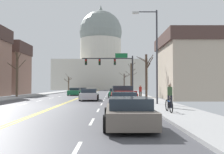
% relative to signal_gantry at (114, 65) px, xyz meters
% --- Properties ---
extents(ground, '(20.00, 180.00, 0.20)m').
position_rel_signal_gantry_xyz_m(ground, '(-4.73, -17.84, -4.79)').
color(ground, '#47474C').
extents(signal_gantry, '(7.91, 0.41, 6.49)m').
position_rel_signal_gantry_xyz_m(signal_gantry, '(0.00, 0.00, 0.00)').
color(signal_gantry, '#28282D').
rests_on(signal_gantry, ground).
extents(street_lamp_right, '(2.14, 0.24, 7.89)m').
position_rel_signal_gantry_xyz_m(street_lamp_right, '(3.20, -17.27, -0.02)').
color(street_lamp_right, '#333338').
rests_on(street_lamp_right, ground).
extents(capitol_building, '(34.35, 18.69, 33.27)m').
position_rel_signal_gantry_xyz_m(capitol_building, '(-4.73, 58.17, 7.91)').
color(capitol_building, beige).
rests_on(capitol_building, ground).
extents(sedan_near_00, '(2.11, 4.50, 1.23)m').
position_rel_signal_gantry_xyz_m(sedan_near_00, '(0.23, -3.03, -4.23)').
color(sedan_near_00, '#1E7247').
rests_on(sedan_near_00, ground).
extents(sedan_near_01, '(2.18, 4.54, 1.29)m').
position_rel_signal_gantry_xyz_m(sedan_near_01, '(-2.88, -9.86, -4.20)').
color(sedan_near_01, silver).
rests_on(sedan_near_01, ground).
extents(pickup_truck_near_02, '(2.41, 5.54, 1.64)m').
position_rel_signal_gantry_xyz_m(pickup_truck_near_02, '(0.69, -15.37, -4.07)').
color(pickup_truck_near_02, maroon).
rests_on(pickup_truck_near_02, ground).
extents(sedan_near_03, '(1.96, 4.67, 1.25)m').
position_rel_signal_gantry_xyz_m(sedan_near_03, '(0.45, -21.75, -4.22)').
color(sedan_near_03, '#9EA3A8').
rests_on(sedan_near_03, ground).
extents(sedan_near_04, '(2.06, 4.70, 1.19)m').
position_rel_signal_gantry_xyz_m(sedan_near_04, '(0.38, -27.65, -4.24)').
color(sedan_near_04, '#6B6056').
rests_on(sedan_near_04, ground).
extents(sedan_oncoming_00, '(2.08, 4.43, 1.26)m').
position_rel_signal_gantry_xyz_m(sedan_oncoming_00, '(-6.62, 4.20, -4.21)').
color(sedan_oncoming_00, '#1E7247').
rests_on(sedan_oncoming_00, ground).
extents(sedan_oncoming_01, '(2.11, 4.48, 1.17)m').
position_rel_signal_gantry_xyz_m(sedan_oncoming_01, '(-6.70, 15.66, -4.25)').
color(sedan_oncoming_01, '#6B6056').
rests_on(sedan_oncoming_01, ground).
extents(flank_building_01, '(8.47, 7.23, 9.69)m').
position_rel_signal_gantry_xyz_m(flank_building_01, '(-20.68, 8.56, 0.10)').
color(flank_building_01, '#8C6656').
rests_on(flank_building_01, ground).
extents(flank_building_02, '(14.23, 9.75, 7.92)m').
position_rel_signal_gantry_xyz_m(flank_building_02, '(12.87, -7.65, -0.80)').
color(flank_building_02, '#B2A38E').
rests_on(flank_building_02, ground).
extents(bare_tree_00, '(2.63, 1.07, 6.53)m').
position_rel_signal_gantry_xyz_m(bare_tree_00, '(3.90, 16.02, -1.36)').
color(bare_tree_00, '#4C3D2D').
rests_on(bare_tree_00, ground).
extents(bare_tree_01, '(2.61, 1.74, 6.20)m').
position_rel_signal_gantry_xyz_m(bare_tree_01, '(-13.37, -4.05, -1.42)').
color(bare_tree_01, '#4C3D2D').
rests_on(bare_tree_01, ground).
extents(bare_tree_02, '(2.10, 1.85, 5.47)m').
position_rel_signal_gantry_xyz_m(bare_tree_02, '(4.06, -6.69, -1.65)').
color(bare_tree_02, '#423328').
rests_on(bare_tree_02, ground).
extents(bare_tree_03, '(2.39, 2.31, 4.98)m').
position_rel_signal_gantry_xyz_m(bare_tree_03, '(-12.75, 32.72, -2.49)').
color(bare_tree_03, brown).
rests_on(bare_tree_03, ground).
extents(bare_tree_04, '(3.04, 1.75, 5.11)m').
position_rel_signal_gantry_xyz_m(bare_tree_04, '(3.12, 30.72, -2.03)').
color(bare_tree_04, '#423328').
rests_on(bare_tree_04, ground).
extents(pedestrian_00, '(0.35, 0.34, 1.66)m').
position_rel_signal_gantry_xyz_m(pedestrian_00, '(3.68, -20.87, -3.74)').
color(pedestrian_00, black).
rests_on(pedestrian_00, ground).
extents(pedestrian_01, '(0.35, 0.34, 1.59)m').
position_rel_signal_gantry_xyz_m(pedestrian_01, '(3.13, -8.07, -3.79)').
color(pedestrian_01, '#4C4238').
rests_on(pedestrian_01, ground).
extents(bicycle_parked, '(0.12, 1.77, 0.85)m').
position_rel_signal_gantry_xyz_m(bicycle_parked, '(3.03, -23.42, -4.32)').
color(bicycle_parked, black).
rests_on(bicycle_parked, ground).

